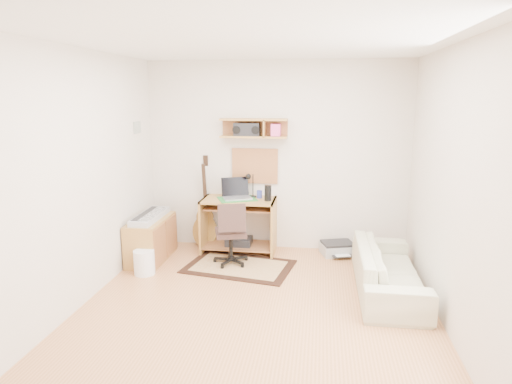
# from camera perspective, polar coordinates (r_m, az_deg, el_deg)

# --- Properties ---
(floor) EXTENTS (3.60, 4.00, 0.01)m
(floor) POSITION_cam_1_polar(r_m,az_deg,el_deg) (4.74, -0.02, -14.73)
(floor) COLOR tan
(floor) RESTS_ON ground
(ceiling) EXTENTS (3.60, 4.00, 0.01)m
(ceiling) POSITION_cam_1_polar(r_m,az_deg,el_deg) (4.26, -0.02, 18.45)
(ceiling) COLOR white
(ceiling) RESTS_ON ground
(back_wall) EXTENTS (3.60, 0.01, 2.60)m
(back_wall) POSITION_cam_1_polar(r_m,az_deg,el_deg) (6.28, 2.61, 4.45)
(back_wall) COLOR beige
(back_wall) RESTS_ON ground
(left_wall) EXTENTS (0.01, 4.00, 2.60)m
(left_wall) POSITION_cam_1_polar(r_m,az_deg,el_deg) (4.90, -21.40, 1.46)
(left_wall) COLOR beige
(left_wall) RESTS_ON ground
(right_wall) EXTENTS (0.01, 4.00, 2.60)m
(right_wall) POSITION_cam_1_polar(r_m,az_deg,el_deg) (4.43, 23.74, 0.22)
(right_wall) COLOR beige
(right_wall) RESTS_ON ground
(wall_shelf) EXTENTS (0.90, 0.25, 0.26)m
(wall_shelf) POSITION_cam_1_polar(r_m,az_deg,el_deg) (6.14, -0.29, 8.05)
(wall_shelf) COLOR #B4833F
(wall_shelf) RESTS_ON back_wall
(cork_board) EXTENTS (0.64, 0.03, 0.49)m
(cork_board) POSITION_cam_1_polar(r_m,az_deg,el_deg) (6.31, -0.14, 3.30)
(cork_board) COLOR #A77E53
(cork_board) RESTS_ON back_wall
(wall_photo) EXTENTS (0.02, 0.20, 0.15)m
(wall_photo) POSITION_cam_1_polar(r_m,az_deg,el_deg) (6.18, -14.73, 7.87)
(wall_photo) COLOR #4C8CBF
(wall_photo) RESTS_ON left_wall
(desk) EXTENTS (1.00, 0.55, 0.75)m
(desk) POSITION_cam_1_polar(r_m,az_deg,el_deg) (6.26, -2.17, -4.22)
(desk) COLOR #B4833F
(desk) RESTS_ON floor
(laptop) EXTENTS (0.49, 0.49, 0.29)m
(laptop) POSITION_cam_1_polar(r_m,az_deg,el_deg) (6.12, -2.40, 0.39)
(laptop) COLOR silver
(laptop) RESTS_ON desk
(speaker) EXTENTS (0.09, 0.09, 0.21)m
(speaker) POSITION_cam_1_polar(r_m,az_deg,el_deg) (6.04, 1.51, -0.14)
(speaker) COLOR black
(speaker) RESTS_ON desk
(desk_lamp) EXTENTS (0.11, 0.11, 0.33)m
(desk_lamp) POSITION_cam_1_polar(r_m,az_deg,el_deg) (6.24, -0.38, 0.84)
(desk_lamp) COLOR black
(desk_lamp) RESTS_ON desk
(pencil_cup) EXTENTS (0.07, 0.07, 0.10)m
(pencil_cup) POSITION_cam_1_polar(r_m,az_deg,el_deg) (6.21, 0.43, -0.28)
(pencil_cup) COLOR #3641A4
(pencil_cup) RESTS_ON desk
(boombox) EXTENTS (0.35, 0.16, 0.18)m
(boombox) POSITION_cam_1_polar(r_m,az_deg,el_deg) (6.15, -1.16, 7.86)
(boombox) COLOR black
(boombox) RESTS_ON wall_shelf
(rug) EXTENTS (1.44, 1.08, 0.02)m
(rug) POSITION_cam_1_polar(r_m,az_deg,el_deg) (5.82, -2.14, -9.33)
(rug) COLOR #CEBF8A
(rug) RESTS_ON floor
(task_chair) EXTENTS (0.54, 0.54, 0.84)m
(task_chair) POSITION_cam_1_polar(r_m,az_deg,el_deg) (5.79, -3.19, -5.12)
(task_chair) COLOR #32221D
(task_chair) RESTS_ON floor
(cabinet) EXTENTS (0.40, 0.90, 0.55)m
(cabinet) POSITION_cam_1_polar(r_m,az_deg,el_deg) (6.16, -13.07, -5.80)
(cabinet) COLOR #B4833F
(cabinet) RESTS_ON floor
(music_keyboard) EXTENTS (0.26, 0.83, 0.07)m
(music_keyboard) POSITION_cam_1_polar(r_m,az_deg,el_deg) (6.07, -13.21, -3.00)
(music_keyboard) COLOR #B2B5BA
(music_keyboard) RESTS_ON cabinet
(guitar) EXTENTS (0.36, 0.23, 1.31)m
(guitar) POSITION_cam_1_polar(r_m,az_deg,el_deg) (6.43, -6.53, -1.26)
(guitar) COLOR olive
(guitar) RESTS_ON floor
(waste_basket) EXTENTS (0.28, 0.28, 0.30)m
(waste_basket) POSITION_cam_1_polar(r_m,az_deg,el_deg) (5.71, -13.88, -8.59)
(waste_basket) COLOR white
(waste_basket) RESTS_ON floor
(printer) EXTENTS (0.51, 0.44, 0.16)m
(printer) POSITION_cam_1_polar(r_m,az_deg,el_deg) (6.33, 10.20, -6.97)
(printer) COLOR #A5A8AA
(printer) RESTS_ON floor
(sofa) EXTENTS (0.50, 1.71, 0.67)m
(sofa) POSITION_cam_1_polar(r_m,az_deg,el_deg) (5.25, 16.36, -8.48)
(sofa) COLOR #BCB795
(sofa) RESTS_ON floor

